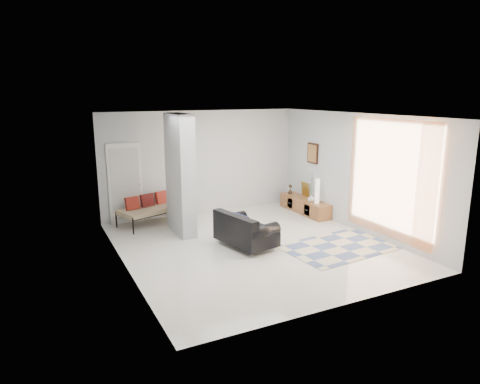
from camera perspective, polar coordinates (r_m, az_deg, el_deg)
name	(u,v)px	position (r m, az deg, el deg)	size (l,w,h in m)	color
floor	(254,245)	(9.40, 1.87, -7.14)	(6.00, 6.00, 0.00)	beige
ceiling	(255,116)	(8.84, 2.00, 10.16)	(6.00, 6.00, 0.00)	white
wall_back	(202,163)	(11.70, -5.08, 3.92)	(6.00, 6.00, 0.00)	silver
wall_front	(350,219)	(6.62, 14.41, -3.56)	(6.00, 6.00, 0.00)	silver
wall_left	(122,196)	(8.11, -15.43, -0.58)	(6.00, 6.00, 0.00)	silver
wall_right	(356,172)	(10.58, 15.16, 2.55)	(6.00, 6.00, 0.00)	silver
partition_column	(180,175)	(10.03, -7.99, 2.32)	(0.35, 1.20, 2.80)	#A8ACB0
hallway_door	(125,184)	(11.15, -15.06, 1.08)	(0.85, 0.06, 2.04)	white
curtain	(389,179)	(9.71, 19.30, 1.65)	(2.55, 2.55, 0.00)	orange
wall_art	(313,153)	(11.83, 9.67, 5.11)	(0.04, 0.45, 0.55)	black
media_console	(305,205)	(12.00, 8.63, -1.78)	(0.45, 1.86, 0.80)	brown
loveseat	(244,231)	(9.20, 0.54, -5.20)	(1.06, 1.50, 0.76)	silver
daybed	(155,207)	(11.09, -11.26, -2.01)	(2.04, 1.37, 0.77)	black
area_rug	(339,247)	(9.55, 13.03, -7.12)	(2.38, 1.59, 0.01)	#C4B896
cylinder_lamp	(317,191)	(11.42, 10.27, 0.12)	(0.12, 0.12, 0.66)	white
bronze_figurine	(290,189)	(12.44, 6.70, 0.37)	(0.13, 0.13, 0.27)	black
vase	(311,198)	(11.62, 9.48, -0.82)	(0.18, 0.18, 0.19)	white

